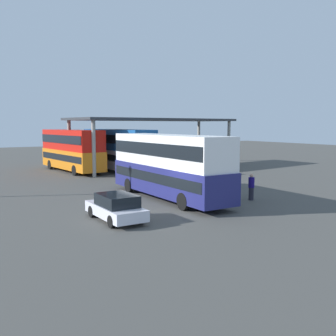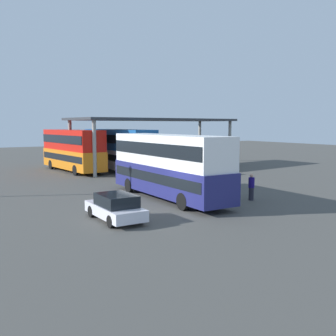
{
  "view_description": "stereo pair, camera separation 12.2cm",
  "coord_description": "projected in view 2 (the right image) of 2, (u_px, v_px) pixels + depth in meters",
  "views": [
    {
      "loc": [
        -12.05,
        -17.78,
        4.78
      ],
      "look_at": [
        0.95,
        3.38,
        2.0
      ],
      "focal_mm": 41.34,
      "sensor_mm": 36.0,
      "label": 1
    },
    {
      "loc": [
        -11.95,
        -17.84,
        4.78
      ],
      "look_at": [
        0.95,
        3.38,
        2.0
      ],
      "focal_mm": 41.34,
      "sensor_mm": 36.0,
      "label": 2
    }
  ],
  "objects": [
    {
      "name": "double_decker_main",
      "position": [
        168.0,
        164.0,
        24.97
      ],
      "size": [
        2.55,
        11.13,
        4.15
      ],
      "rotation": [
        0.0,
        0.0,
        1.57
      ],
      "color": "navy",
      "rests_on": "ground_plane"
    },
    {
      "name": "double_decker_mid_row",
      "position": [
        118.0,
        148.0,
        39.68
      ],
      "size": [
        3.36,
        11.5,
        4.31
      ],
      "rotation": [
        0.0,
        0.0,
        1.64
      ],
      "color": "silver",
      "rests_on": "ground_plane"
    },
    {
      "name": "parked_hatchback",
      "position": [
        115.0,
        207.0,
        19.34
      ],
      "size": [
        1.78,
        4.03,
        1.35
      ],
      "rotation": [
        0.0,
        0.0,
        1.59
      ],
      "color": "silver",
      "rests_on": "ground_plane"
    },
    {
      "name": "pedestrian_waiting",
      "position": [
        251.0,
        187.0,
        24.54
      ],
      "size": [
        0.38,
        0.38,
        1.69
      ],
      "rotation": [
        0.0,
        0.0,
        2.3
      ],
      "color": "#262633",
      "rests_on": "ground_plane"
    },
    {
      "name": "ground_plane",
      "position": [
        185.0,
        210.0,
        21.85
      ],
      "size": [
        140.0,
        140.0,
        0.0
      ],
      "primitive_type": "plane",
      "color": "#484743"
    },
    {
      "name": "depot_canopy",
      "position": [
        156.0,
        122.0,
        42.68
      ],
      "size": [
        19.78,
        8.68,
        5.48
      ],
      "rotation": [
        0.0,
        0.0,
        0.12
      ],
      "color": "#33353A",
      "rests_on": "ground_plane"
    },
    {
      "name": "double_decker_near_canopy",
      "position": [
        73.0,
        149.0,
        39.68
      ],
      "size": [
        3.47,
        10.7,
        4.27
      ],
      "rotation": [
        0.0,
        0.0,
        1.66
      ],
      "color": "orange",
      "rests_on": "ground_plane"
    }
  ]
}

